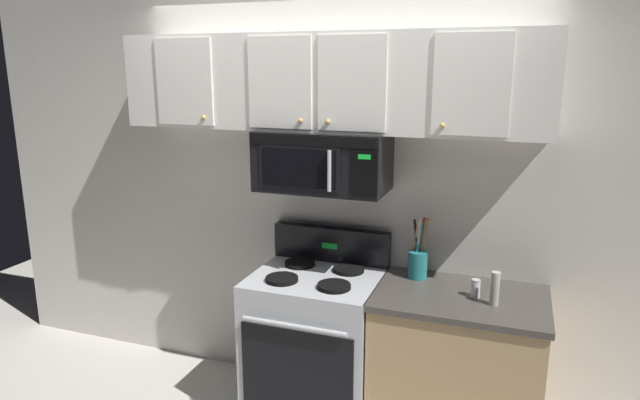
% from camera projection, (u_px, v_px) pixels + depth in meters
% --- Properties ---
extents(back_wall, '(5.20, 0.10, 2.70)m').
position_uv_depth(back_wall, '(336.00, 190.00, 3.52)').
color(back_wall, silver).
rests_on(back_wall, ground_plane).
extents(stove_range, '(0.76, 0.69, 1.12)m').
position_uv_depth(stove_range, '(316.00, 342.00, 3.40)').
color(stove_range, '#B7BABF').
rests_on(stove_range, ground_plane).
extents(over_range_microwave, '(0.76, 0.43, 0.35)m').
position_uv_depth(over_range_microwave, '(323.00, 161.00, 3.24)').
color(over_range_microwave, black).
extents(upper_cabinets, '(2.50, 0.36, 0.55)m').
position_uv_depth(upper_cabinets, '(325.00, 82.00, 3.17)').
color(upper_cabinets, white).
extents(counter_segment, '(0.93, 0.65, 0.90)m').
position_uv_depth(counter_segment, '(456.00, 368.00, 3.13)').
color(counter_segment, tan).
rests_on(counter_segment, ground_plane).
extents(utensil_crock_teal, '(0.12, 0.11, 0.37)m').
position_uv_depth(utensil_crock_teal, '(418.00, 260.00, 3.24)').
color(utensil_crock_teal, teal).
rests_on(utensil_crock_teal, counter_segment).
extents(salt_shaker, '(0.05, 0.05, 0.10)m').
position_uv_depth(salt_shaker, '(475.00, 288.00, 2.98)').
color(salt_shaker, white).
rests_on(salt_shaker, counter_segment).
extents(pepper_mill, '(0.05, 0.05, 0.18)m').
position_uv_depth(pepper_mill, '(495.00, 289.00, 2.87)').
color(pepper_mill, '#B7B2A8').
rests_on(pepper_mill, counter_segment).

